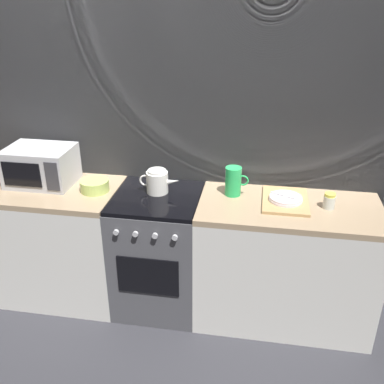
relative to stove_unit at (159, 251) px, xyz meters
The scene contains 11 objects.
ground_plane 0.45m from the stove_unit, 90.00° to the left, with size 8.00×8.00×0.00m, color #2D2D33.
back_wall 0.82m from the stove_unit, 90.00° to the left, with size 3.60×0.05×2.40m.
counter_left 0.90m from the stove_unit, behind, with size 1.20×0.60×0.90m.
stove_unit is the anchor object (origin of this frame).
counter_right 0.90m from the stove_unit, ahead, with size 1.20×0.60×0.90m.
microwave 1.05m from the stove_unit, behind, with size 0.46×0.35×0.27m.
kettle 0.54m from the stove_unit, 95.26° to the left, with size 0.28×0.15×0.17m.
mixing_bowl 0.66m from the stove_unit, behind, with size 0.20×0.20×0.08m, color #B7D166.
pitcher 0.76m from the stove_unit, 12.37° to the left, with size 0.16×0.11×0.20m.
dish_pile 0.99m from the stove_unit, ahead, with size 0.30×0.40×0.06m.
spice_jar 1.25m from the stove_unit, ahead, with size 0.08×0.08×0.10m.
Camera 1 is at (0.69, -2.60, 2.22)m, focal length 40.91 mm.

